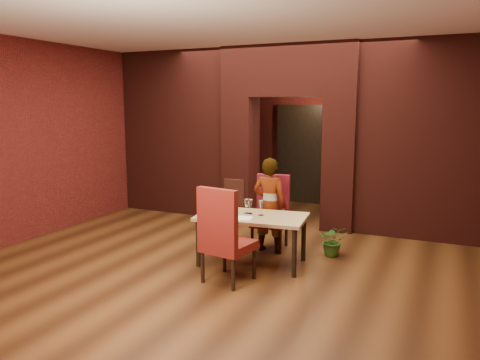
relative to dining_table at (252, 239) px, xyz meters
The scene contains 23 objects.
floor 0.53m from the dining_table, 131.46° to the left, with size 8.00×8.00×0.00m, color #4C2B13.
ceiling 2.89m from the dining_table, 131.46° to the left, with size 7.00×8.00×0.04m, color silver.
wall_back 4.49m from the dining_table, 93.55° to the left, with size 7.00×0.04×3.20m, color maroon.
wall_left 3.98m from the dining_table, behind, with size 0.04×8.00×3.20m, color maroon.
pillar_left 2.73m from the dining_table, 117.86° to the left, with size 0.55×0.55×2.30m, color maroon.
pillar_right 2.53m from the dining_table, 73.46° to the left, with size 0.55×0.55×2.30m, color maroon.
lintel 3.34m from the dining_table, 96.60° to the left, with size 2.45×0.55×0.90m, color maroon.
wing_wall_left 3.71m from the dining_table, 138.80° to the left, with size 2.27×0.35×3.20m, color maroon.
wing_wall_right 3.36m from the dining_table, 47.68° to the left, with size 2.27×0.35×3.20m, color maroon.
vent_panel 2.36m from the dining_table, 121.23° to the left, with size 0.40×0.03×0.50m, color #9A432C.
rear_door 4.35m from the dining_table, 98.93° to the left, with size 0.90×0.08×2.10m, color black.
rear_door_frame 4.31m from the dining_table, 99.01° to the left, with size 1.02×0.04×2.22m, color black.
dining_table is the anchor object (origin of this frame).
chair_far 0.76m from the dining_table, 91.40° to the left, with size 0.51×0.51×1.11m, color maroon.
chair_near 0.75m from the dining_table, 91.00° to the right, with size 0.55×0.55×1.20m, color maroon.
person_seated 0.72m from the dining_table, 88.38° to the left, with size 0.51×0.34×1.41m, color silver.
wine_glass_a 0.46m from the dining_table, 148.60° to the left, with size 0.08×0.08×0.20m, color white, non-canonical shape.
wine_glass_b 0.45m from the dining_table, 129.04° to the left, with size 0.08×0.08×0.20m, color white, non-canonical shape.
wine_glass_c 0.46m from the dining_table, 21.13° to the left, with size 0.08×0.08×0.21m, color silver, non-canonical shape.
tasting_sheet 0.42m from the dining_table, 112.12° to the right, with size 0.33×0.24×0.00m, color white.
wine_bucket 0.72m from the dining_table, 169.61° to the right, with size 0.20×0.20×0.25m, color silver.
water_bottle 0.69m from the dining_table, 158.09° to the left, with size 0.07×0.07×0.28m, color white.
potted_plant 1.24m from the dining_table, 40.17° to the left, with size 0.41×0.36×0.46m, color #285A19.
Camera 1 is at (2.69, -6.00, 2.18)m, focal length 35.00 mm.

